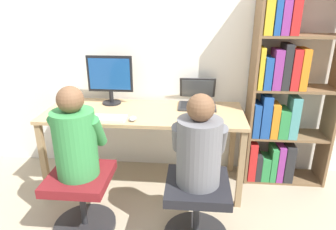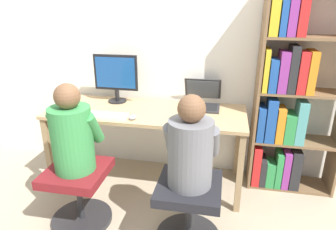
{
  "view_description": "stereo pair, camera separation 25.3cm",
  "coord_description": "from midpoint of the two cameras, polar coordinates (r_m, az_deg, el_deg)",
  "views": [
    {
      "loc": [
        0.44,
        -2.19,
        1.69
      ],
      "look_at": [
        0.23,
        0.17,
        0.79
      ],
      "focal_mm": 32.0,
      "sensor_mm": 36.0,
      "label": 1
    },
    {
      "loc": [
        0.69,
        -2.15,
        1.69
      ],
      "look_at": [
        0.23,
        0.17,
        0.79
      ],
      "focal_mm": 32.0,
      "sensor_mm": 36.0,
      "label": 2
    }
  ],
  "objects": [
    {
      "name": "ground_plane",
      "position": [
        2.81,
        -2.9,
        -16.15
      ],
      "size": [
        14.0,
        14.0,
        0.0
      ],
      "primitive_type": "plane",
      "color": "tan"
    },
    {
      "name": "wall_back",
      "position": [
        2.99,
        0.12,
        13.39
      ],
      "size": [
        10.0,
        0.05,
        2.6
      ],
      "color": "white",
      "rests_on": "ground_plane"
    },
    {
      "name": "desk",
      "position": [
        2.76,
        -1.48,
        -0.64
      ],
      "size": [
        1.8,
        0.68,
        0.75
      ],
      "color": "tan",
      "rests_on": "ground_plane"
    },
    {
      "name": "desktop_monitor",
      "position": [
        2.93,
        -7.46,
        7.18
      ],
      "size": [
        0.43,
        0.18,
        0.47
      ],
      "color": "black",
      "rests_on": "desk"
    },
    {
      "name": "laptop",
      "position": [
        2.86,
        8.9,
        2.58
      ],
      "size": [
        0.35,
        0.37,
        0.25
      ],
      "color": "#2D2D30",
      "rests_on": "desk"
    },
    {
      "name": "keyboard",
      "position": [
        2.61,
        -9.33,
        -0.13
      ],
      "size": [
        0.39,
        0.14,
        0.03
      ],
      "color": "silver",
      "rests_on": "desk"
    },
    {
      "name": "computer_mouse_by_keyboard",
      "position": [
        2.53,
        -3.91,
        -0.46
      ],
      "size": [
        0.06,
        0.1,
        0.03
      ],
      "color": "#99999E",
      "rests_on": "desk"
    },
    {
      "name": "office_chair_left",
      "position": [
        2.5,
        -13.8,
        -13.83
      ],
      "size": [
        0.48,
        0.48,
        0.49
      ],
      "color": "#262628",
      "rests_on": "ground_plane"
    },
    {
      "name": "office_chair_right",
      "position": [
        2.29,
        7.28,
        -16.97
      ],
      "size": [
        0.48,
        0.48,
        0.49
      ],
      "color": "#262628",
      "rests_on": "ground_plane"
    },
    {
      "name": "person_at_monitor",
      "position": [
        2.27,
        -14.8,
        -3.55
      ],
      "size": [
        0.37,
        0.33,
        0.67
      ],
      "color": "#388C47",
      "rests_on": "office_chair_left"
    },
    {
      "name": "person_at_laptop",
      "position": [
        2.04,
        7.9,
        -6.24
      ],
      "size": [
        0.38,
        0.33,
        0.65
      ],
      "color": "slate",
      "rests_on": "office_chair_right"
    },
    {
      "name": "bookshelf",
      "position": [
        2.89,
        24.37,
        2.52
      ],
      "size": [
        0.77,
        0.3,
        1.89
      ],
      "color": "brown",
      "rests_on": "ground_plane"
    }
  ]
}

